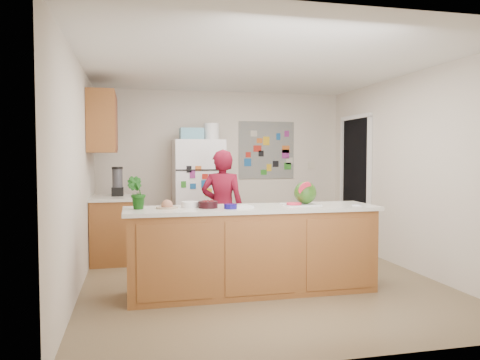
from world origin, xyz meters
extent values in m
cube|color=brown|center=(0.00, 0.00, -0.01)|extent=(4.00, 4.50, 0.02)
cube|color=beige|center=(0.00, 2.26, 1.25)|extent=(4.00, 0.02, 2.50)
cube|color=beige|center=(-2.01, 0.00, 1.25)|extent=(0.02, 4.50, 2.50)
cube|color=beige|center=(2.01, 0.00, 1.25)|extent=(0.02, 4.50, 2.50)
cube|color=white|center=(0.00, 0.00, 2.51)|extent=(4.00, 4.50, 0.02)
cube|color=black|center=(1.99, 1.45, 1.02)|extent=(0.03, 0.85, 2.04)
cube|color=brown|center=(-0.20, -0.50, 0.44)|extent=(2.60, 0.62, 0.88)
cube|color=silver|center=(-0.20, -0.50, 0.90)|extent=(2.68, 0.70, 0.04)
cube|color=brown|center=(-1.69, 1.35, 0.43)|extent=(0.60, 0.80, 0.86)
cube|color=silver|center=(-1.69, 1.35, 0.88)|extent=(0.64, 0.84, 0.04)
cube|color=brown|center=(-1.82, 1.30, 1.90)|extent=(0.35, 1.00, 0.80)
cube|color=silver|center=(-0.45, 1.88, 0.85)|extent=(0.75, 0.70, 1.70)
cube|color=#5999B2|center=(-0.55, 1.88, 1.79)|extent=(0.35, 0.28, 0.18)
cube|color=slate|center=(0.75, 2.24, 1.55)|extent=(0.95, 0.01, 0.95)
imported|color=maroon|center=(-0.30, 0.67, 0.77)|extent=(0.66, 0.54, 1.54)
cylinder|color=black|center=(-1.64, 1.41, 1.09)|extent=(0.14, 0.14, 0.38)
cube|color=silver|center=(0.35, -0.48, 0.93)|extent=(0.40, 0.31, 0.01)
sphere|color=#175411|center=(0.41, -0.46, 1.05)|extent=(0.25, 0.25, 0.25)
cylinder|color=#C51C48|center=(0.25, -0.53, 0.94)|extent=(0.16, 0.16, 0.02)
cylinder|color=black|center=(-0.68, -0.52, 0.96)|extent=(0.22, 0.22, 0.07)
cylinder|color=silver|center=(-0.86, -0.41, 0.95)|extent=(0.19, 0.19, 0.06)
cylinder|color=navy|center=(-0.47, -0.64, 0.95)|extent=(0.15, 0.15, 0.05)
cylinder|color=#BDA68D|center=(-1.10, -0.45, 0.93)|extent=(0.27, 0.27, 0.02)
cube|color=white|center=(-0.33, -0.55, 0.93)|extent=(0.24, 0.22, 0.02)
cube|color=gray|center=(0.94, -0.62, 0.93)|extent=(0.10, 0.08, 0.01)
imported|color=#143E10|center=(-1.40, -0.45, 1.09)|extent=(0.22, 0.20, 0.33)
camera|label=1|loc=(-1.44, -5.27, 1.46)|focal=35.00mm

